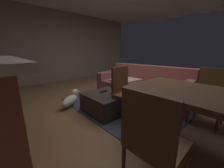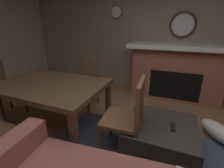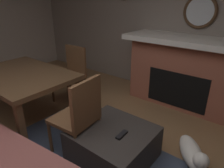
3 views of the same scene
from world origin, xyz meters
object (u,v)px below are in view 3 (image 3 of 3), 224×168
at_px(dining_chair_south, 72,71).
at_px(ottoman_coffee_table, 113,144).
at_px(round_wall_mirror, 200,12).
at_px(tv_remote, 122,135).
at_px(fireplace, 185,72).
at_px(dining_chair_west, 80,114).
at_px(dining_table, 22,78).
at_px(small_dog, 192,153).

bearing_deg(dining_chair_south, ottoman_coffee_table, 153.62).
distance_m(round_wall_mirror, tv_remote, 2.32).
bearing_deg(dining_chair_south, fireplace, -146.89).
height_order(fireplace, dining_chair_west, fireplace).
xyz_separation_m(ottoman_coffee_table, dining_chair_west, (0.35, 0.15, 0.33)).
relative_size(ottoman_coffee_table, dining_chair_south, 0.86).
bearing_deg(dining_table, small_dog, -164.94).
relative_size(fireplace, ottoman_coffee_table, 2.42).
bearing_deg(round_wall_mirror, dining_chair_west, 78.47).
bearing_deg(tv_remote, dining_table, 2.35).
bearing_deg(dining_chair_west, ottoman_coffee_table, -156.70).
distance_m(dining_chair_south, dining_chair_west, 1.42).
height_order(fireplace, ottoman_coffee_table, fireplace).
bearing_deg(small_dog, tv_remote, 37.30).
xyz_separation_m(fireplace, small_dog, (-0.62, 1.32, -0.40)).
distance_m(fireplace, round_wall_mirror, 0.95).
height_order(fireplace, round_wall_mirror, round_wall_mirror).
bearing_deg(round_wall_mirror, tv_remote, 90.78).
distance_m(dining_table, small_dog, 2.31).
bearing_deg(round_wall_mirror, ottoman_coffee_table, 87.21).
relative_size(ottoman_coffee_table, tv_remote, 5.02).
height_order(ottoman_coffee_table, dining_chair_south, dining_chair_south).
distance_m(ottoman_coffee_table, small_dog, 0.84).
bearing_deg(small_dog, dining_chair_south, -7.71).
bearing_deg(tv_remote, small_dog, -145.19).
bearing_deg(fireplace, dining_chair_west, 76.79).
height_order(tv_remote, dining_chair_west, dining_chair_west).
xyz_separation_m(round_wall_mirror, tv_remote, (-0.03, 2.05, -1.08)).
bearing_deg(round_wall_mirror, small_dog, 111.24).
relative_size(tv_remote, small_dog, 0.29).
distance_m(ottoman_coffee_table, dining_table, 1.54).
bearing_deg(tv_remote, dining_chair_south, -27.69).
bearing_deg(dining_chair_south, small_dog, 172.29).
height_order(dining_chair_south, dining_chair_west, same).
bearing_deg(ottoman_coffee_table, round_wall_mirror, -92.79).
height_order(dining_chair_west, small_dog, dining_chair_west).
height_order(fireplace, dining_table, fireplace).
relative_size(fireplace, dining_table, 1.34).
distance_m(round_wall_mirror, ottoman_coffee_table, 2.40).
height_order(round_wall_mirror, dining_chair_south, round_wall_mirror).
relative_size(round_wall_mirror, dining_chair_south, 0.56).
distance_m(fireplace, ottoman_coffee_table, 1.79).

